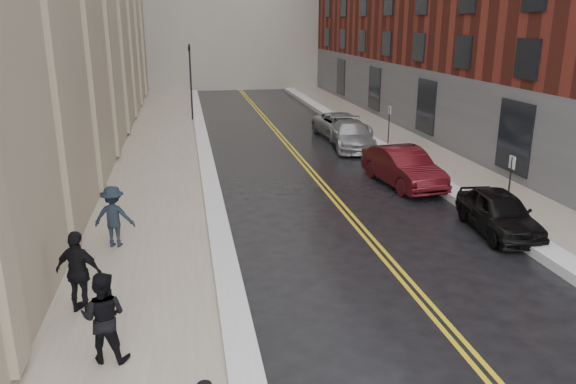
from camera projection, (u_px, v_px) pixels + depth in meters
name	position (u px, v px, depth m)	size (l,w,h in m)	color
ground	(359.00, 376.00, 10.98)	(160.00, 160.00, 0.00)	black
sidewalk_left	(157.00, 174.00, 25.23)	(4.00, 64.00, 0.15)	gray
sidewalk_right	(437.00, 161.00, 27.56)	(3.00, 64.00, 0.15)	gray
lane_stripe_a	(306.00, 168.00, 26.44)	(0.12, 64.00, 0.01)	gold
lane_stripe_b	(311.00, 168.00, 26.48)	(0.12, 64.00, 0.01)	gold
snow_ridge_left	(208.00, 170.00, 25.61)	(0.70, 60.80, 0.26)	white
snow_ridge_right	(402.00, 161.00, 27.22)	(0.85, 60.80, 0.30)	white
traffic_signal	(191.00, 76.00, 37.85)	(0.18, 0.15, 5.20)	black
parking_sign_near	(510.00, 180.00, 19.47)	(0.06, 0.35, 2.23)	black
parking_sign_far	(389.00, 122.00, 30.76)	(0.06, 0.35, 2.23)	black
car_black	(499.00, 212.00, 18.24)	(1.65, 4.11, 1.40)	black
car_maroon	(403.00, 167.00, 23.50)	(1.69, 4.85, 1.60)	#410B10
car_silver_near	(351.00, 135.00, 30.41)	(2.03, 5.00, 1.45)	#94969A
car_silver_far	(342.00, 126.00, 33.21)	(2.37, 5.14, 1.43)	gray
pedestrian_a	(104.00, 317.00, 11.00)	(0.92, 0.71, 1.88)	black
pedestrian_b	(114.00, 216.00, 16.70)	(1.20, 0.69, 1.86)	black
pedestrian_c	(79.00, 272.00, 12.86)	(1.16, 0.48, 1.98)	black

